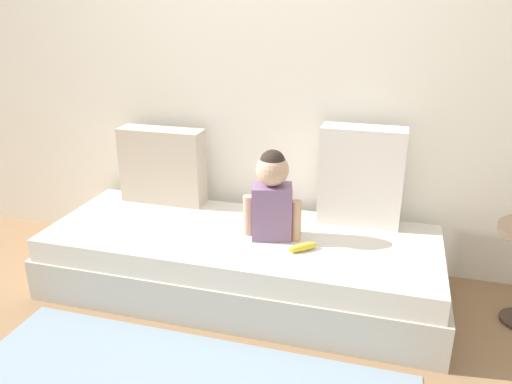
{
  "coord_description": "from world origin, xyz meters",
  "views": [
    {
      "loc": [
        0.78,
        -2.42,
        1.58
      ],
      "look_at": [
        0.09,
        0.0,
        0.62
      ],
      "focal_mm": 35.69,
      "sensor_mm": 36.0,
      "label": 1
    }
  ],
  "objects_px": {
    "throw_pillow_right": "(361,176)",
    "toddler": "(272,194)",
    "couch": "(241,262)",
    "throw_pillow_left": "(163,166)",
    "banana": "(303,247)"
  },
  "relations": [
    {
      "from": "banana",
      "to": "throw_pillow_left",
      "type": "bearing_deg",
      "value": 156.08
    },
    {
      "from": "throw_pillow_left",
      "to": "banana",
      "type": "xyz_separation_m",
      "value": [
        0.98,
        -0.43,
        -0.21
      ]
    },
    {
      "from": "couch",
      "to": "banana",
      "type": "relative_size",
      "value": 13.01
    },
    {
      "from": "throw_pillow_right",
      "to": "toddler",
      "type": "bearing_deg",
      "value": -143.31
    },
    {
      "from": "couch",
      "to": "throw_pillow_left",
      "type": "height_order",
      "value": "throw_pillow_left"
    },
    {
      "from": "throw_pillow_right",
      "to": "toddler",
      "type": "relative_size",
      "value": 1.15
    },
    {
      "from": "toddler",
      "to": "banana",
      "type": "relative_size",
      "value": 2.88
    },
    {
      "from": "toddler",
      "to": "couch",
      "type": "bearing_deg",
      "value": 179.02
    },
    {
      "from": "couch",
      "to": "throw_pillow_right",
      "type": "relative_size",
      "value": 3.93
    },
    {
      "from": "banana",
      "to": "throw_pillow_right",
      "type": "bearing_deg",
      "value": 61.43
    },
    {
      "from": "throw_pillow_left",
      "to": "couch",
      "type": "bearing_deg",
      "value": -27.63
    },
    {
      "from": "throw_pillow_left",
      "to": "banana",
      "type": "height_order",
      "value": "throw_pillow_left"
    },
    {
      "from": "couch",
      "to": "throw_pillow_left",
      "type": "bearing_deg",
      "value": 152.37
    },
    {
      "from": "couch",
      "to": "throw_pillow_right",
      "type": "distance_m",
      "value": 0.83
    },
    {
      "from": "couch",
      "to": "throw_pillow_left",
      "type": "distance_m",
      "value": 0.81
    }
  ]
}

